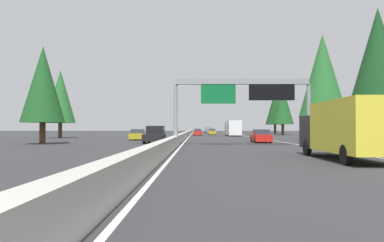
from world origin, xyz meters
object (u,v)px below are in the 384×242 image
Objects in this scene: oncoming_near at (155,134)px; conifer_right_near at (378,62)px; oncoming_far at (138,135)px; bus_mid_right at (233,128)px; conifer_right_mid at (323,76)px; conifer_left_near at (43,84)px; conifer_left_mid at (60,97)px; conifer_right_far at (283,105)px; sedan_distant_b at (261,136)px; conifer_right_distant at (275,108)px; sign_gantry_overhead at (244,92)px; sedan_near_center at (198,132)px; sedan_distant_a at (212,132)px; box_truck_near_right at (346,128)px; pickup_far_center at (208,130)px.

conifer_right_near reaches higher than oncoming_near.
oncoming_far is at bearing 49.92° from conifer_right_near.
conifer_right_near is (-46.58, -7.73, 5.42)m from bus_mid_right.
conifer_right_mid is at bearing 86.08° from oncoming_far.
conifer_left_mid reaches higher than conifer_left_near.
conifer_right_near is at bearing 175.13° from conifer_right_far.
oncoming_far is 19.13m from conifer_left_mid.
sedan_distant_b is at bearing 36.86° from conifer_right_near.
conifer_right_distant is (15.31, -1.41, 0.17)m from conifer_right_far.
sign_gantry_overhead reaches higher than bus_mid_right.
conifer_left_near reaches higher than sedan_near_center.
conifer_right_distant is (60.72, -14.17, 6.44)m from sedan_distant_b.
sedan_distant_a is at bearing -40.26° from conifer_left_mid.
sign_gantry_overhead is at bearing 159.17° from sedan_distant_b.
conifer_right_mid is 1.22× the size of conifer_right_far.
box_truck_near_right is at bearing -173.34° from sedan_near_center.
sedan_distant_a is at bearing -19.59° from conifer_left_near.
oncoming_near is 0.56× the size of conifer_left_near.
sedan_distant_b is (23.18, 0.36, -0.93)m from box_truck_near_right.
conifer_right_mid is (-1.68, -24.46, 7.78)m from oncoming_far.
conifer_right_near is (-10.66, -8.00, 6.45)m from sedan_distant_b.
conifer_right_mid is (14.53, -12.10, 3.56)m from sign_gantry_overhead.
oncoming_near is (22.10, 12.11, -0.70)m from box_truck_near_right.
bus_mid_right is 30.90m from conifer_right_mid.
sign_gantry_overhead is 0.91× the size of conifer_right_mid.
sign_gantry_overhead is 2.88× the size of sedan_near_center.
conifer_left_near is (6.60, 30.89, -1.07)m from conifer_right_near.
conifer_right_distant is at bearing 150.52° from oncoming_far.
conifer_left_mid reaches higher than oncoming_far.
conifer_right_near is at bearing 49.92° from oncoming_far.
conifer_right_mid reaches higher than conifer_right_far.
conifer_left_mid reaches higher than sedan_distant_b.
sign_gantry_overhead is at bearing -135.18° from conifer_left_mid.
sign_gantry_overhead is 47.19m from sedan_near_center.
sign_gantry_overhead is 11.51m from conifer_right_near.
conifer_left_mid is (-31.03, 26.28, 6.12)m from sedan_distant_a.
sedan_distant_b is 0.79× the size of pickup_far_center.
sedan_distant_b is 0.37× the size of conifer_right_near.
bus_mid_right is at bearing -115.99° from sedan_near_center.
sedan_distant_b is at bearing 95.24° from oncoming_near.
pickup_far_center reaches higher than oncoming_far.
box_truck_near_right is 1.52× the size of pickup_far_center.
pickup_far_center is at bearing 24.13° from conifer_right_far.
conifer_right_far is at bearing 142.64° from oncoming_far.
box_truck_near_right is 30.43m from conifer_left_near.
sedan_distant_a is 1.00× the size of sedan_near_center.
conifer_right_distant reaches higher than sign_gantry_overhead.
oncoming_far is (32.01, 15.53, -0.93)m from box_truck_near_right.
conifer_right_far is at bearing -15.70° from sedan_distant_b.
conifer_right_distant is (24.81, -13.90, 5.41)m from bus_mid_right.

